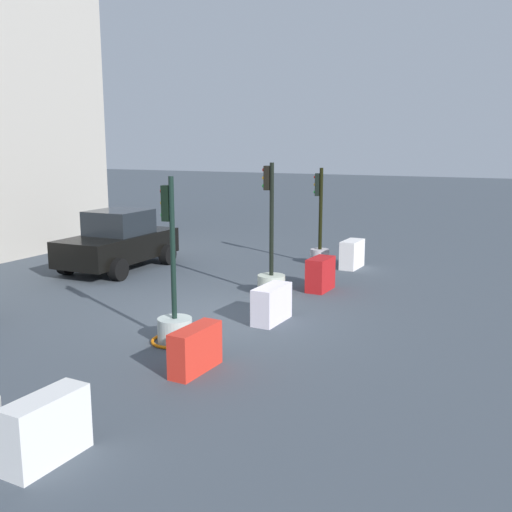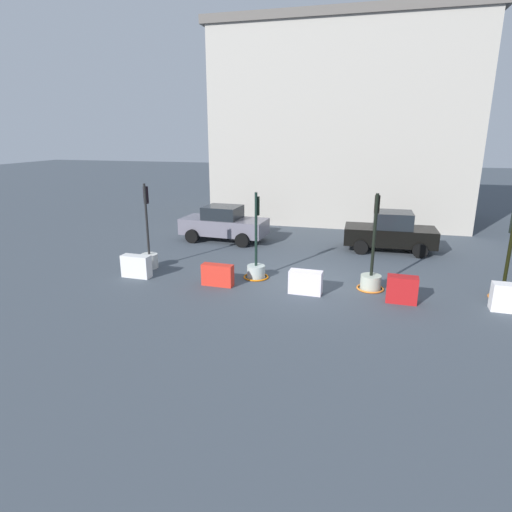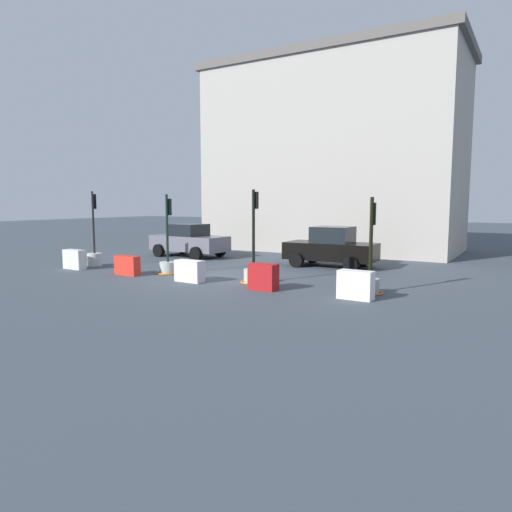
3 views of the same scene
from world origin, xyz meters
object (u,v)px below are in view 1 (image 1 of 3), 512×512
Objects in this scene: construction_barrier_3 at (320,274)px; traffic_light_1 at (174,318)px; traffic_light_3 at (320,247)px; construction_barrier_4 at (352,254)px; construction_barrier_1 at (195,349)px; construction_barrier_2 at (272,304)px; traffic_light_2 at (271,275)px; construction_barrier_0 at (46,429)px; car_black_sedan at (119,241)px.

traffic_light_1 is at bearing 167.61° from construction_barrier_3.
construction_barrier_4 is (-0.10, -1.11, -0.12)m from traffic_light_3.
construction_barrier_2 is (3.18, 0.02, 0.01)m from construction_barrier_1.
construction_barrier_1 is (-9.59, -1.26, -0.16)m from traffic_light_3.
traffic_light_3 is 6.53m from construction_barrier_2.
traffic_light_2 reaches higher than construction_barrier_3.
construction_barrier_2 is at bearing -0.48° from construction_barrier_0.
traffic_light_1 reaches higher than car_black_sedan.
construction_barrier_4 is (3.17, 0.10, -0.00)m from construction_barrier_3.
construction_barrier_2 is at bearing -29.32° from traffic_light_1.
traffic_light_2 reaches higher than construction_barrier_1.
traffic_light_1 is 2.37m from construction_barrier_2.
construction_barrier_3 reaches higher than construction_barrier_2.
construction_barrier_4 is at bearing -12.05° from traffic_light_2.
traffic_light_1 is 2.82× the size of construction_barrier_1.
car_black_sedan is at bearing 65.82° from construction_barrier_2.
construction_barrier_3 is 6.56m from car_black_sedan.
traffic_light_2 is at bearing 10.92° from construction_barrier_1.
car_black_sedan is at bearing 117.62° from construction_barrier_4.
construction_barrier_2 is 7.20m from car_black_sedan.
construction_barrier_4 is (8.37, -1.04, -0.05)m from traffic_light_1.
construction_barrier_0 is at bearing -173.71° from traffic_light_2.
car_black_sedan is (5.01, 5.40, 0.38)m from traffic_light_1.
construction_barrier_3 is at bearing -178.11° from construction_barrier_4.
traffic_light_3 reaches higher than car_black_sedan.
construction_barrier_0 is at bearing -166.01° from traffic_light_1.
construction_barrier_3 reaches higher than construction_barrier_1.
construction_barrier_0 is at bearing 179.52° from construction_barrier_2.
traffic_light_2 is 4.26m from traffic_light_3.
construction_barrier_0 is 9.63m from construction_barrier_3.
traffic_light_2 reaches higher than construction_barrier_4.
traffic_light_2 is 8.71m from construction_barrier_0.
construction_barrier_0 is at bearing 178.67° from construction_barrier_1.
construction_barrier_1 is 1.01× the size of construction_barrier_2.
car_black_sedan is (-0.19, 6.54, 0.43)m from construction_barrier_3.
construction_barrier_1 is (-5.34, -1.03, -0.12)m from traffic_light_2.
traffic_light_1 is 3.32× the size of construction_barrier_3.
construction_barrier_0 is 11.47m from car_black_sedan.
traffic_light_2 is 3.45× the size of construction_barrier_3.
traffic_light_2 reaches higher than traffic_light_3.
traffic_light_2 is 3.15× the size of construction_barrier_4.
construction_barrier_1 is 1.07× the size of construction_barrier_4.
construction_barrier_2 is (6.49, -0.05, -0.02)m from construction_barrier_0.
traffic_light_2 is 5.44m from construction_barrier_1.
car_black_sedan is (-3.37, 6.44, 0.44)m from construction_barrier_4.
traffic_light_1 is 4.22m from traffic_light_2.
car_black_sedan is (9.44, 6.51, 0.45)m from construction_barrier_0.
construction_barrier_4 reaches higher than construction_barrier_2.
construction_barrier_3 is at bearing -0.23° from construction_barrier_0.
construction_barrier_0 is 6.49m from construction_barrier_2.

